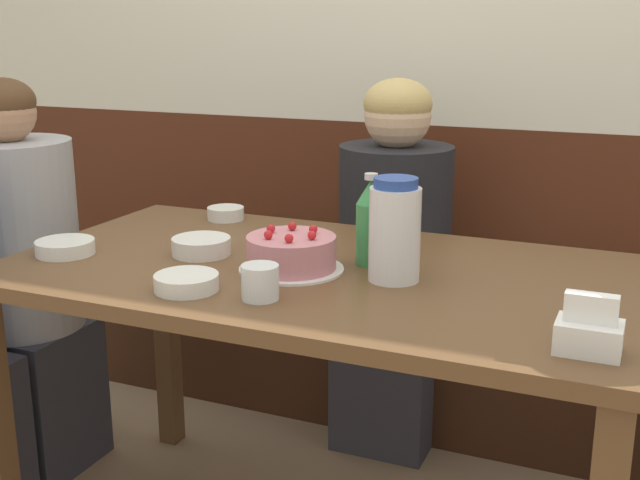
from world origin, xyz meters
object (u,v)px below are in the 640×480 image
(bowl_soup_white, at_px, (65,247))
(glass_water_tall, at_px, (260,282))
(person_dark_striped, at_px, (22,288))
(bowl_sauce_shallow, at_px, (186,282))
(birthday_cake, at_px, (291,253))
(soju_bottle, at_px, (370,222))
(bowl_side_dish, at_px, (226,213))
(water_pitcher, at_px, (395,231))
(napkin_holder, at_px, (589,331))
(person_teal_shirt, at_px, (394,271))
(bench_seat, at_px, (415,355))
(bowl_rice_small, at_px, (201,246))

(bowl_soup_white, bearing_deg, glass_water_tall, -10.18)
(glass_water_tall, relative_size, person_dark_striped, 0.07)
(bowl_sauce_shallow, relative_size, person_dark_striped, 0.12)
(bowl_sauce_shallow, bearing_deg, birthday_cake, 56.35)
(birthday_cake, relative_size, glass_water_tall, 3.09)
(soju_bottle, bearing_deg, bowl_side_dish, 154.23)
(water_pitcher, bearing_deg, napkin_holder, -30.48)
(bowl_sauce_shallow, xyz_separation_m, person_teal_shirt, (0.16, 0.93, -0.22))
(bench_seat, relative_size, bowl_rice_small, 18.25)
(napkin_holder, distance_m, person_teal_shirt, 1.17)
(bench_seat, distance_m, person_teal_shirt, 0.38)
(birthday_cake, distance_m, person_dark_striped, 0.98)
(soju_bottle, xyz_separation_m, bowl_side_dish, (-0.53, 0.26, -0.08))
(napkin_holder, xyz_separation_m, bowl_sauce_shallow, (-0.81, 0.01, -0.02))
(bench_seat, xyz_separation_m, birthday_cake, (-0.05, -0.88, 0.59))
(napkin_holder, xyz_separation_m, person_dark_striped, (-1.60, 0.36, -0.25))
(napkin_holder, distance_m, bowl_sauce_shallow, 0.81)
(bowl_soup_white, bearing_deg, birthday_cake, 9.80)
(napkin_holder, bearing_deg, glass_water_tall, 177.69)
(bowl_side_dish, distance_m, person_teal_shirt, 0.57)
(person_teal_shirt, xyz_separation_m, person_dark_striped, (-0.95, -0.58, -0.00))
(bench_seat, height_order, bowl_side_dish, bowl_side_dish)
(bench_seat, distance_m, soju_bottle, 1.01)
(bowl_soup_white, bearing_deg, bowl_side_dish, 68.95)
(soju_bottle, relative_size, bowl_side_dish, 2.05)
(soju_bottle, relative_size, glass_water_tall, 2.78)
(bowl_side_dish, bearing_deg, bowl_rice_small, -69.62)
(soju_bottle, height_order, bowl_rice_small, soju_bottle)
(bowl_rice_small, xyz_separation_m, bowl_sauce_shallow, (0.11, -0.25, -0.00))
(soju_bottle, bearing_deg, bowl_soup_white, -163.41)
(bench_seat, relative_size, bowl_side_dish, 24.87)
(bowl_rice_small, xyz_separation_m, bowl_side_dish, (-0.13, 0.34, -0.00))
(bowl_side_dish, height_order, bowl_sauce_shallow, bowl_side_dish)
(bowl_soup_white, relative_size, bowl_side_dish, 1.35)
(water_pitcher, bearing_deg, person_dark_striped, 174.80)
(person_dark_striped, bearing_deg, bowl_soup_white, -31.24)
(birthday_cake, xyz_separation_m, bowl_soup_white, (-0.56, -0.10, -0.02))
(water_pitcher, xyz_separation_m, napkin_holder, (0.43, -0.25, -0.07))
(bowl_soup_white, height_order, bowl_side_dish, bowl_side_dish)
(bowl_rice_small, bearing_deg, bowl_sauce_shallow, -65.23)
(birthday_cake, height_order, bowl_side_dish, birthday_cake)
(birthday_cake, bearing_deg, napkin_holder, -18.94)
(bowl_rice_small, bearing_deg, glass_water_tall, -39.72)
(birthday_cake, relative_size, bowl_soup_white, 1.70)
(water_pitcher, height_order, person_dark_striped, person_dark_striped)
(soju_bottle, distance_m, bowl_rice_small, 0.42)
(birthday_cake, bearing_deg, water_pitcher, 5.97)
(soju_bottle, height_order, person_dark_striped, person_dark_striped)
(bowl_side_dish, xyz_separation_m, bowl_sauce_shallow, (0.24, -0.58, -0.00))
(bench_seat, xyz_separation_m, bowl_side_dish, (-0.43, -0.51, 0.56))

